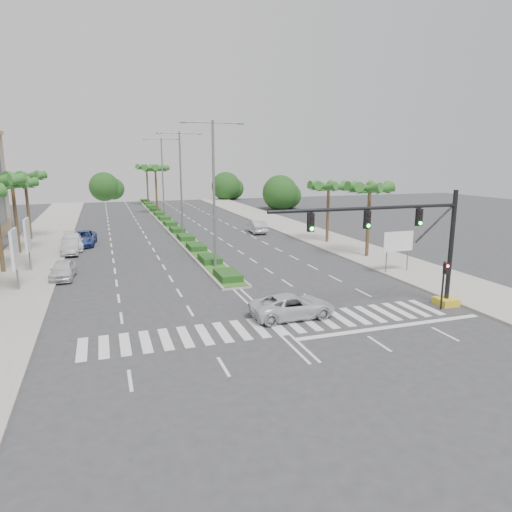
% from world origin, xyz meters
% --- Properties ---
extents(ground, '(160.00, 160.00, 0.00)m').
position_xyz_m(ground, '(0.00, 0.00, 0.00)').
color(ground, '#333335').
rests_on(ground, ground).
extents(footpath_right, '(6.00, 120.00, 0.15)m').
position_xyz_m(footpath_right, '(15.20, 20.00, 0.07)').
color(footpath_right, gray).
rests_on(footpath_right, ground).
extents(footpath_left, '(6.00, 120.00, 0.15)m').
position_xyz_m(footpath_left, '(-15.20, 20.00, 0.07)').
color(footpath_left, gray).
rests_on(footpath_left, ground).
extents(median, '(2.20, 75.00, 0.20)m').
position_xyz_m(median, '(0.00, 45.00, 0.10)').
color(median, gray).
rests_on(median, ground).
extents(median_grass, '(1.80, 75.00, 0.04)m').
position_xyz_m(median_grass, '(0.00, 45.00, 0.22)').
color(median_grass, '#305C1F').
rests_on(median_grass, median).
extents(signal_gantry, '(12.60, 1.20, 7.20)m').
position_xyz_m(signal_gantry, '(9.27, -0.00, 3.46)').
color(signal_gantry, gold).
rests_on(signal_gantry, ground).
extents(pedestrian_signal, '(0.28, 0.36, 3.00)m').
position_xyz_m(pedestrian_signal, '(10.60, -0.68, 2.04)').
color(pedestrian_signal, black).
rests_on(pedestrian_signal, ground).
extents(direction_sign, '(2.70, 0.11, 3.40)m').
position_xyz_m(direction_sign, '(13.50, 7.99, 2.45)').
color(direction_sign, slate).
rests_on(direction_sign, ground).
extents(billboard_near, '(0.18, 2.10, 4.35)m').
position_xyz_m(billboard_near, '(-14.50, 12.00, 2.96)').
color(billboard_near, slate).
rests_on(billboard_near, ground).
extents(billboard_far, '(0.18, 2.10, 4.35)m').
position_xyz_m(billboard_far, '(-14.50, 18.00, 2.96)').
color(billboard_far, slate).
rests_on(billboard_far, ground).
extents(palm_left_far, '(4.57, 4.68, 7.35)m').
position_xyz_m(palm_left_far, '(-16.50, 26.00, 6.50)').
color(palm_left_far, brown).
rests_on(palm_left_far, ground).
extents(palm_left_end, '(4.57, 4.68, 7.75)m').
position_xyz_m(palm_left_end, '(-16.50, 34.00, 6.88)').
color(palm_left_end, brown).
rests_on(palm_left_end, ground).
extents(palm_right_near, '(4.57, 4.68, 7.05)m').
position_xyz_m(palm_right_near, '(14.50, 14.00, 6.20)').
color(palm_right_near, brown).
rests_on(palm_right_near, ground).
extents(palm_right_far, '(4.57, 4.68, 6.75)m').
position_xyz_m(palm_right_far, '(14.50, 22.00, 5.91)').
color(palm_right_far, brown).
rests_on(palm_right_far, ground).
extents(palm_median_a, '(4.57, 4.68, 8.05)m').
position_xyz_m(palm_median_a, '(0.00, 55.00, 7.17)').
color(palm_median_a, brown).
rests_on(palm_median_a, ground).
extents(palm_median_b, '(4.57, 4.68, 8.05)m').
position_xyz_m(palm_median_b, '(0.00, 70.00, 7.17)').
color(palm_median_b, brown).
rests_on(palm_median_b, ground).
extents(streetlight_near, '(5.10, 0.25, 12.00)m').
position_xyz_m(streetlight_near, '(0.00, 14.00, 6.81)').
color(streetlight_near, slate).
rests_on(streetlight_near, ground).
extents(streetlight_mid, '(5.10, 0.25, 12.00)m').
position_xyz_m(streetlight_mid, '(0.00, 30.00, 6.81)').
color(streetlight_mid, slate).
rests_on(streetlight_mid, ground).
extents(streetlight_far, '(5.10, 0.25, 12.00)m').
position_xyz_m(streetlight_far, '(0.00, 46.00, 6.81)').
color(streetlight_far, slate).
rests_on(streetlight_far, ground).
extents(car_parked_a, '(1.97, 4.28, 1.42)m').
position_xyz_m(car_parked_a, '(-11.80, 14.60, 0.71)').
color(car_parked_a, silver).
rests_on(car_parked_a, ground).
extents(car_parked_b, '(1.55, 4.42, 1.46)m').
position_xyz_m(car_parked_b, '(-11.80, 24.45, 0.73)').
color(car_parked_b, '#BAB9BE').
rests_on(car_parked_b, ground).
extents(car_parked_c, '(2.93, 5.66, 1.53)m').
position_xyz_m(car_parked_c, '(-10.84, 28.88, 0.76)').
color(car_parked_c, '#2E418C').
rests_on(car_parked_c, ground).
extents(car_parked_d, '(2.32, 5.40, 1.55)m').
position_xyz_m(car_parked_d, '(-11.80, 27.04, 0.78)').
color(car_parked_d, white).
rests_on(car_parked_d, ground).
extents(car_crossing, '(5.01, 2.36, 1.38)m').
position_xyz_m(car_crossing, '(1.43, 0.96, 0.69)').
color(car_crossing, silver).
rests_on(car_crossing, ground).
extents(car_right, '(1.78, 4.63, 1.51)m').
position_xyz_m(car_right, '(9.39, 30.98, 0.75)').
color(car_right, silver).
rests_on(car_right, ground).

